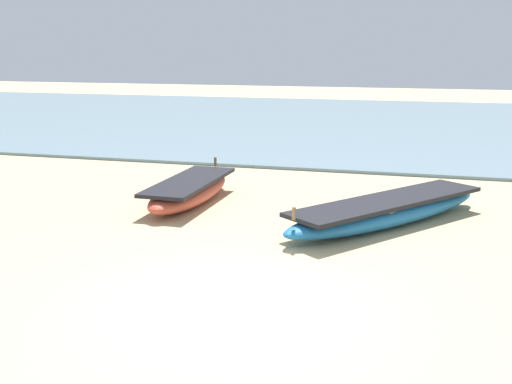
% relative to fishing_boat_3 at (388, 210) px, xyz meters
% --- Properties ---
extents(ground, '(80.00, 80.00, 0.00)m').
position_rel_fishing_boat_3_xyz_m(ground, '(-1.51, -4.07, -0.25)').
color(ground, tan).
extents(sea_water, '(60.00, 20.00, 0.08)m').
position_rel_fishing_boat_3_xyz_m(sea_water, '(-1.51, 14.23, -0.21)').
color(sea_water, slate).
rests_on(sea_water, ground).
extents(fishing_boat_3, '(3.56, 4.27, 0.65)m').
position_rel_fishing_boat_3_xyz_m(fishing_boat_3, '(0.00, 0.00, 0.00)').
color(fishing_boat_3, '#1E669E').
rests_on(fishing_boat_3, ground).
extents(fishing_boat_4, '(1.02, 3.20, 0.67)m').
position_rel_fishing_boat_3_xyz_m(fishing_boat_4, '(-3.84, 0.49, 0.01)').
color(fishing_boat_4, '#B74733').
rests_on(fishing_boat_4, ground).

